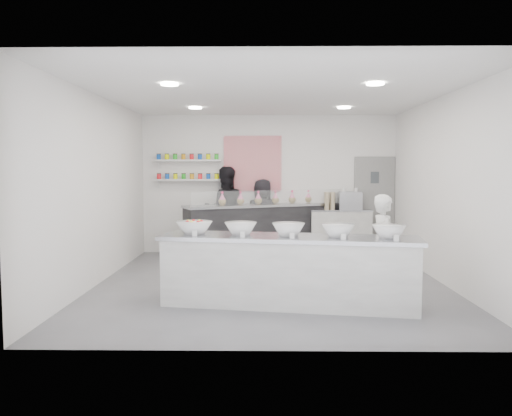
{
  "coord_description": "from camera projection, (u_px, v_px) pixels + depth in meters",
  "views": [
    {
      "loc": [
        -0.12,
        -7.89,
        1.82
      ],
      "look_at": [
        -0.24,
        0.4,
        1.18
      ],
      "focal_mm": 35.0,
      "sensor_mm": 36.0,
      "label": 1
    }
  ],
  "objects": [
    {
      "name": "jar_shelf_upper",
      "position": [
        188.0,
        160.0,
        10.76
      ],
      "size": [
        1.45,
        0.22,
        0.04
      ],
      "primitive_type": "cube",
      "color": "silver",
      "rests_on": "back_wall"
    },
    {
      "name": "sneeze_guard",
      "position": [
        273.0,
        198.0,
        10.22
      ],
      "size": [
        3.19,
        1.47,
        0.3
      ],
      "primitive_type": "cube",
      "rotation": [
        0.0,
        0.0,
        0.43
      ],
      "color": "white",
      "rests_on": "back_bar"
    },
    {
      "name": "ceiling",
      "position": [
        271.0,
        94.0,
        7.77
      ],
      "size": [
        6.0,
        6.0,
        0.0
      ],
      "primitive_type": "plane",
      "rotation": [
        3.14,
        0.0,
        0.0
      ],
      "color": "white",
      "rests_on": "floor"
    },
    {
      "name": "downlight_0",
      "position": [
        170.0,
        84.0,
        6.8
      ],
      "size": [
        0.24,
        0.24,
        0.02
      ],
      "primitive_type": "cylinder",
      "color": "white",
      "rests_on": "ceiling"
    },
    {
      "name": "prep_bowls",
      "position": [
        289.0,
        230.0,
        6.63
      ],
      "size": [
        3.08,
        1.0,
        0.17
      ],
      "primitive_type": null,
      "rotation": [
        0.0,
        0.0,
        -0.16
      ],
      "color": "white",
      "rests_on": "prep_counter"
    },
    {
      "name": "back_door",
      "position": [
        374.0,
        205.0,
        10.85
      ],
      "size": [
        0.88,
        0.04,
        2.1
      ],
      "primitive_type": "cube",
      "color": "gray",
      "rests_on": "floor"
    },
    {
      "name": "preserve_jars",
      "position": [
        188.0,
        167.0,
        10.75
      ],
      "size": [
        1.45,
        0.1,
        0.56
      ],
      "primitive_type": null,
      "color": "red",
      "rests_on": "jar_shelf_lower"
    },
    {
      "name": "staff_left",
      "position": [
        225.0,
        210.0,
        10.79
      ],
      "size": [
        1.04,
        0.88,
        1.89
      ],
      "primitive_type": "imported",
      "rotation": [
        0.0,
        0.0,
        3.34
      ],
      "color": "black",
      "rests_on": "floor"
    },
    {
      "name": "label_cards",
      "position": [
        298.0,
        239.0,
        6.1
      ],
      "size": [
        2.66,
        0.04,
        0.07
      ],
      "primitive_type": null,
      "color": "white",
      "rests_on": "prep_counter"
    },
    {
      "name": "back_wall",
      "position": [
        269.0,
        184.0,
        10.88
      ],
      "size": [
        5.5,
        0.0,
        5.5
      ],
      "primitive_type": "plane",
      "rotation": [
        1.57,
        0.0,
        0.0
      ],
      "color": "white",
      "rests_on": "floor"
    },
    {
      "name": "downlight_3",
      "position": [
        344.0,
        108.0,
        9.35
      ],
      "size": [
        0.24,
        0.24,
        0.02
      ],
      "primitive_type": "cylinder",
      "color": "white",
      "rests_on": "ceiling"
    },
    {
      "name": "downlight_1",
      "position": [
        375.0,
        84.0,
        6.76
      ],
      "size": [
        0.24,
        0.24,
        0.02
      ],
      "primitive_type": "cylinder",
      "color": "white",
      "rests_on": "ceiling"
    },
    {
      "name": "woman_prep",
      "position": [
        384.0,
        246.0,
        7.13
      ],
      "size": [
        0.4,
        0.57,
        1.47
      ],
      "primitive_type": "imported",
      "rotation": [
        0.0,
        0.0,
        1.67
      ],
      "color": "white",
      "rests_on": "floor"
    },
    {
      "name": "downlight_2",
      "position": [
        195.0,
        108.0,
        9.39
      ],
      "size": [
        0.24,
        0.24,
        0.02
      ],
      "primitive_type": "cylinder",
      "color": "white",
      "rests_on": "ceiling"
    },
    {
      "name": "cup_stacks",
      "position": [
        330.0,
        201.0,
        10.67
      ],
      "size": [
        0.24,
        0.24,
        0.38
      ],
      "primitive_type": null,
      "color": "gray",
      "rests_on": "espresso_ledge"
    },
    {
      "name": "espresso_ledge",
      "position": [
        341.0,
        232.0,
        10.72
      ],
      "size": [
        1.3,
        0.41,
        0.96
      ],
      "primitive_type": "cube",
      "color": "#B5B4B0",
      "rests_on": "floor"
    },
    {
      "name": "jar_shelf_lower",
      "position": [
        188.0,
        180.0,
        10.8
      ],
      "size": [
        1.45,
        0.22,
        0.04
      ],
      "primitive_type": "cube",
      "color": "silver",
      "rests_on": "back_wall"
    },
    {
      "name": "pattern_panel",
      "position": [
        253.0,
        164.0,
        10.82
      ],
      "size": [
        1.25,
        0.03,
        1.2
      ],
      "primitive_type": "cube",
      "color": "red",
      "rests_on": "back_wall"
    },
    {
      "name": "staff_right",
      "position": [
        263.0,
        216.0,
        10.78
      ],
      "size": [
        0.82,
        0.56,
        1.63
      ],
      "primitive_type": "imported",
      "rotation": [
        0.0,
        0.0,
        3.2
      ],
      "color": "black",
      "rests_on": "floor"
    },
    {
      "name": "espresso_machine",
      "position": [
        350.0,
        201.0,
        10.66
      ],
      "size": [
        0.49,
        0.34,
        0.37
      ],
      "primitive_type": "cube",
      "color": "#93969E",
      "rests_on": "espresso_ledge"
    },
    {
      "name": "floor",
      "position": [
        270.0,
        283.0,
        8.0
      ],
      "size": [
        6.0,
        6.0,
        0.0
      ],
      "primitive_type": "plane",
      "color": "#515156",
      "rests_on": "ground"
    },
    {
      "name": "right_wall",
      "position": [
        445.0,
        190.0,
        7.85
      ],
      "size": [
        0.0,
        6.0,
        6.0
      ],
      "primitive_type": "plane",
      "rotation": [
        1.57,
        0.0,
        -1.57
      ],
      "color": "white",
      "rests_on": "floor"
    },
    {
      "name": "prep_counter",
      "position": [
        288.0,
        271.0,
        6.67
      ],
      "size": [
        3.52,
        1.3,
        0.94
      ],
      "primitive_type": "cube",
      "rotation": [
        0.0,
        0.0,
        -0.16
      ],
      "color": "#B5B4B0",
      "rests_on": "floor"
    },
    {
      "name": "back_bar",
      "position": [
        267.0,
        230.0,
        10.55
      ],
      "size": [
        3.5,
        2.07,
        1.1
      ],
      "primitive_type": "cube",
      "rotation": [
        0.0,
        0.0,
        0.43
      ],
      "color": "black",
      "rests_on": "floor"
    },
    {
      "name": "cookie_bags",
      "position": [
        267.0,
        197.0,
        10.5
      ],
      "size": [
        2.02,
        1.03,
        0.27
      ],
      "primitive_type": null,
      "rotation": [
        0.0,
        0.0,
        0.43
      ],
      "color": "pink",
      "rests_on": "back_bar"
    },
    {
      "name": "left_wall",
      "position": [
        98.0,
        190.0,
        7.93
      ],
      "size": [
        0.0,
        6.0,
        6.0
      ],
      "primitive_type": "plane",
      "rotation": [
        1.57,
        0.0,
        1.57
      ],
      "color": "white",
      "rests_on": "floor"
    }
  ]
}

